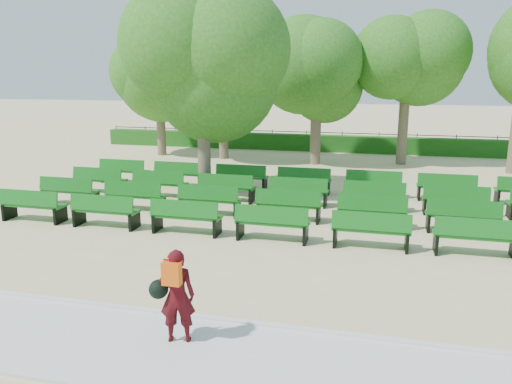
% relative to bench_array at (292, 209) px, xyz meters
% --- Properties ---
extents(ground, '(120.00, 120.00, 0.00)m').
position_rel_bench_array_xyz_m(ground, '(-0.51, -1.10, -0.10)').
color(ground, '#CDBB87').
extents(paving, '(30.00, 2.20, 0.06)m').
position_rel_bench_array_xyz_m(paving, '(-0.51, -8.50, -0.07)').
color(paving, silver).
rests_on(paving, ground).
extents(curb, '(30.00, 0.12, 0.10)m').
position_rel_bench_array_xyz_m(curb, '(-0.51, -7.35, -0.05)').
color(curb, silver).
rests_on(curb, ground).
extents(hedge, '(26.00, 0.70, 0.90)m').
position_rel_bench_array_xyz_m(hedge, '(-0.51, 12.90, 0.35)').
color(hedge, '#1B5816').
rests_on(hedge, ground).
extents(fence, '(26.00, 0.10, 1.02)m').
position_rel_bench_array_xyz_m(fence, '(-0.51, 13.30, -0.10)').
color(fence, black).
rests_on(fence, ground).
extents(tree_line, '(21.80, 6.80, 7.04)m').
position_rel_bench_array_xyz_m(tree_line, '(-0.51, 8.90, -0.10)').
color(tree_line, '#306F1D').
rests_on(tree_line, ground).
extents(bench_array, '(1.94, 0.70, 1.20)m').
position_rel_bench_array_xyz_m(bench_array, '(0.00, 0.00, 0.00)').
color(bench_array, '#116217').
rests_on(bench_array, ground).
extents(tree_among, '(4.64, 4.64, 6.51)m').
position_rel_bench_array_xyz_m(tree_among, '(-3.28, 1.10, 4.30)').
color(tree_among, brown).
rests_on(tree_among, ground).
extents(person, '(0.76, 0.50, 1.54)m').
position_rel_bench_array_xyz_m(person, '(-0.45, -8.16, 0.76)').
color(person, '#3E080D').
rests_on(person, ground).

